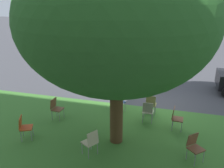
{
  "coord_description": "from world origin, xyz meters",
  "views": [
    {
      "loc": [
        -0.91,
        10.5,
        4.83
      ],
      "look_at": [
        1.82,
        0.7,
        1.15
      ],
      "focal_mm": 39.72,
      "sensor_mm": 36.0,
      "label": 1
    }
  ],
  "objects_px": {
    "chair_5": "(176,117)",
    "chair_2": "(91,141)",
    "street_tree": "(117,22)",
    "chair_3": "(194,146)",
    "chair_7": "(56,107)",
    "chair_1": "(24,126)",
    "chair_6": "(119,100)",
    "chair_0": "(148,110)",
    "chair_4": "(151,103)"
  },
  "relations": [
    {
      "from": "chair_1",
      "to": "chair_5",
      "type": "bearing_deg",
      "value": -157.39
    },
    {
      "from": "chair_0",
      "to": "chair_6",
      "type": "relative_size",
      "value": 1.0
    },
    {
      "from": "chair_3",
      "to": "chair_4",
      "type": "bearing_deg",
      "value": -58.89
    },
    {
      "from": "chair_0",
      "to": "chair_7",
      "type": "height_order",
      "value": "same"
    },
    {
      "from": "chair_3",
      "to": "chair_5",
      "type": "relative_size",
      "value": 1.0
    },
    {
      "from": "chair_0",
      "to": "chair_4",
      "type": "height_order",
      "value": "same"
    },
    {
      "from": "street_tree",
      "to": "chair_2",
      "type": "relative_size",
      "value": 7.13
    },
    {
      "from": "chair_7",
      "to": "chair_0",
      "type": "bearing_deg",
      "value": -169.02
    },
    {
      "from": "chair_3",
      "to": "chair_7",
      "type": "xyz_separation_m",
      "value": [
        5.34,
        -1.33,
        0.0
      ]
    },
    {
      "from": "street_tree",
      "to": "chair_3",
      "type": "bearing_deg",
      "value": 170.9
    },
    {
      "from": "street_tree",
      "to": "chair_0",
      "type": "xyz_separation_m",
      "value": [
        -0.86,
        -1.63,
        -3.56
      ]
    },
    {
      "from": "chair_5",
      "to": "chair_7",
      "type": "xyz_separation_m",
      "value": [
        4.73,
        0.44,
        0.0
      ]
    },
    {
      "from": "street_tree",
      "to": "chair_5",
      "type": "bearing_deg",
      "value": -145.0
    },
    {
      "from": "chair_2",
      "to": "chair_4",
      "type": "bearing_deg",
      "value": -113.36
    },
    {
      "from": "chair_1",
      "to": "chair_6",
      "type": "relative_size",
      "value": 1.0
    },
    {
      "from": "chair_1",
      "to": "chair_0",
      "type": "bearing_deg",
      "value": -149.19
    },
    {
      "from": "chair_2",
      "to": "chair_6",
      "type": "relative_size",
      "value": 1.0
    },
    {
      "from": "chair_5",
      "to": "chair_3",
      "type": "bearing_deg",
      "value": 108.95
    },
    {
      "from": "chair_6",
      "to": "chair_3",
      "type": "bearing_deg",
      "value": 137.95
    },
    {
      "from": "chair_3",
      "to": "chair_7",
      "type": "bearing_deg",
      "value": -14.02
    },
    {
      "from": "chair_1",
      "to": "chair_5",
      "type": "height_order",
      "value": "same"
    },
    {
      "from": "chair_2",
      "to": "chair_3",
      "type": "height_order",
      "value": "same"
    },
    {
      "from": "street_tree",
      "to": "chair_4",
      "type": "distance_m",
      "value": 4.35
    },
    {
      "from": "chair_2",
      "to": "chair_3",
      "type": "distance_m",
      "value": 3.17
    },
    {
      "from": "street_tree",
      "to": "chair_2",
      "type": "distance_m",
      "value": 3.74
    },
    {
      "from": "chair_1",
      "to": "chair_5",
      "type": "xyz_separation_m",
      "value": [
        -5.08,
        -2.12,
        0.0
      ]
    },
    {
      "from": "chair_0",
      "to": "chair_1",
      "type": "bearing_deg",
      "value": 30.81
    },
    {
      "from": "chair_1",
      "to": "chair_3",
      "type": "xyz_separation_m",
      "value": [
        -5.69,
        -0.34,
        0.0
      ]
    },
    {
      "from": "chair_5",
      "to": "chair_6",
      "type": "bearing_deg",
      "value": -22.03
    },
    {
      "from": "chair_2",
      "to": "chair_6",
      "type": "height_order",
      "value": "same"
    },
    {
      "from": "street_tree",
      "to": "chair_6",
      "type": "distance_m",
      "value": 4.3
    },
    {
      "from": "chair_1",
      "to": "chair_6",
      "type": "height_order",
      "value": "same"
    },
    {
      "from": "chair_5",
      "to": "chair_7",
      "type": "distance_m",
      "value": 4.75
    },
    {
      "from": "chair_2",
      "to": "chair_0",
      "type": "bearing_deg",
      "value": -118.16
    },
    {
      "from": "chair_0",
      "to": "chair_2",
      "type": "height_order",
      "value": "same"
    },
    {
      "from": "chair_5",
      "to": "chair_4",
      "type": "bearing_deg",
      "value": -42.93
    },
    {
      "from": "chair_0",
      "to": "chair_7",
      "type": "distance_m",
      "value": 3.72
    },
    {
      "from": "chair_2",
      "to": "chair_7",
      "type": "xyz_separation_m",
      "value": [
        2.23,
        -1.94,
        0.0
      ]
    },
    {
      "from": "chair_2",
      "to": "chair_6",
      "type": "distance_m",
      "value": 3.38
    },
    {
      "from": "chair_4",
      "to": "chair_7",
      "type": "relative_size",
      "value": 1.0
    },
    {
      "from": "chair_0",
      "to": "chair_5",
      "type": "distance_m",
      "value": 1.12
    },
    {
      "from": "chair_5",
      "to": "chair_2",
      "type": "bearing_deg",
      "value": 43.59
    },
    {
      "from": "chair_0",
      "to": "chair_2",
      "type": "bearing_deg",
      "value": 61.84
    },
    {
      "from": "chair_0",
      "to": "chair_1",
      "type": "distance_m",
      "value": 4.66
    },
    {
      "from": "street_tree",
      "to": "chair_7",
      "type": "distance_m",
      "value": 4.61
    },
    {
      "from": "chair_1",
      "to": "chair_7",
      "type": "xyz_separation_m",
      "value": [
        -0.35,
        -1.68,
        0.0
      ]
    },
    {
      "from": "chair_2",
      "to": "chair_4",
      "type": "relative_size",
      "value": 1.0
    },
    {
      "from": "chair_2",
      "to": "chair_1",
      "type": "bearing_deg",
      "value": -5.92
    },
    {
      "from": "chair_4",
      "to": "chair_5",
      "type": "xyz_separation_m",
      "value": [
        -1.05,
        0.98,
        0.0
      ]
    },
    {
      "from": "chair_0",
      "to": "chair_6",
      "type": "height_order",
      "value": "same"
    }
  ]
}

